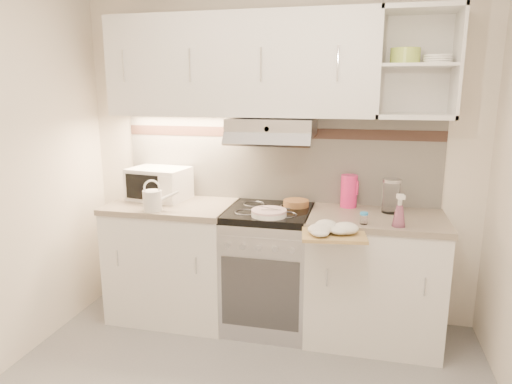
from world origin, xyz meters
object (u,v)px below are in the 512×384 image
microwave (159,184)px  spray_bottle (399,213)px  plate_stack (269,213)px  cutting_board (333,233)px  glass_jar (391,196)px  pink_pitcher (349,191)px  electric_range (269,268)px  watering_can (154,199)px

microwave → spray_bottle: bearing=-3.0°
plate_stack → spray_bottle: 0.84m
plate_stack → cutting_board: plate_stack is taller
plate_stack → cutting_board: bearing=-23.0°
plate_stack → glass_jar: (0.80, 0.28, 0.10)m
pink_pitcher → cutting_board: size_ratio=0.62×
microwave → glass_jar: 1.74m
plate_stack → electric_range: bearing=101.6°
spray_bottle → cutting_board: bearing=-171.0°
cutting_board → pink_pitcher: bearing=75.4°
electric_range → glass_jar: (0.84, 0.11, 0.57)m
electric_range → glass_jar: 1.02m
plate_stack → pink_pitcher: bearing=36.0°
glass_jar → microwave: bearing=179.7°
microwave → spray_bottle: size_ratio=2.13×
electric_range → spray_bottle: bearing=-14.1°
plate_stack → microwave: bearing=162.7°
cutting_board → plate_stack: bearing=149.4°
watering_can → glass_jar: size_ratio=1.07×
electric_range → watering_can: bearing=-164.6°
microwave → watering_can: bearing=-63.8°
watering_can → plate_stack: watering_can is taller
cutting_board → microwave: bearing=153.2°
electric_range → watering_can: (-0.79, -0.22, 0.53)m
spray_bottle → cutting_board: size_ratio=0.58×
electric_range → pink_pitcher: bearing=19.9°
pink_pitcher → glass_jar: same height
electric_range → plate_stack: plate_stack is taller
watering_can → glass_jar: (1.63, 0.32, 0.04)m
spray_bottle → cutting_board: spray_bottle is taller
electric_range → cutting_board: electric_range is taller
watering_can → plate_stack: bearing=-18.9°
electric_range → watering_can: 0.97m
microwave → glass_jar: microwave is taller
pink_pitcher → electric_range: bearing=-145.5°
watering_can → pink_pitcher: bearing=-4.5°
glass_jar → electric_range: bearing=-172.7°
watering_can → spray_bottle: size_ratio=1.14×
plate_stack → cutting_board: 0.49m
electric_range → pink_pitcher: (0.55, 0.20, 0.57)m
microwave → pink_pitcher: 1.45m
plate_stack → cutting_board: (0.45, -0.19, -0.05)m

